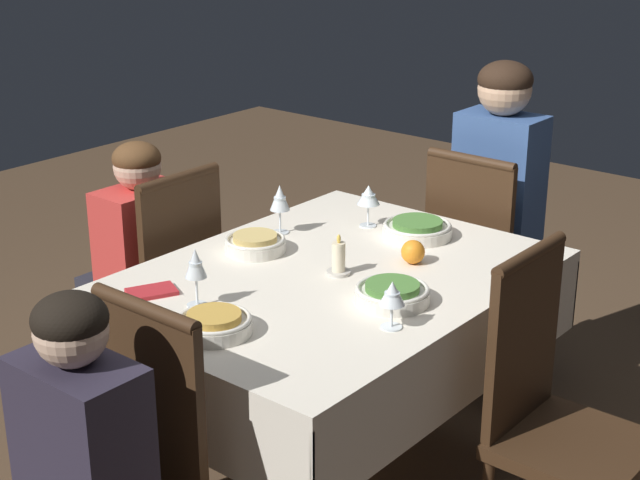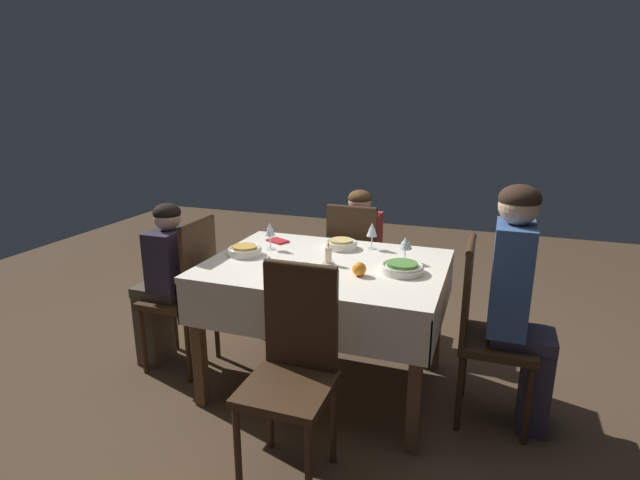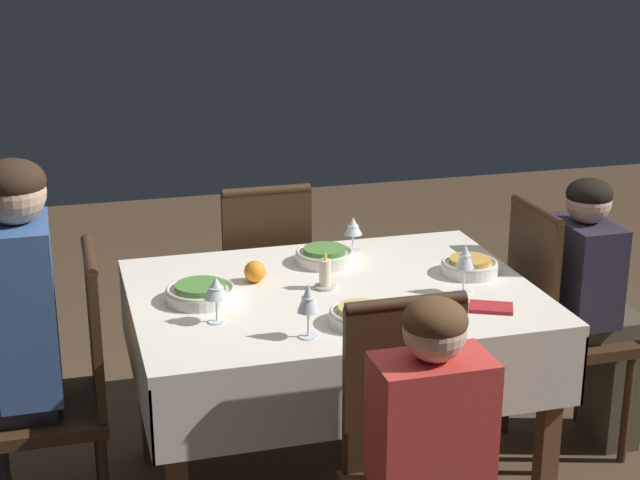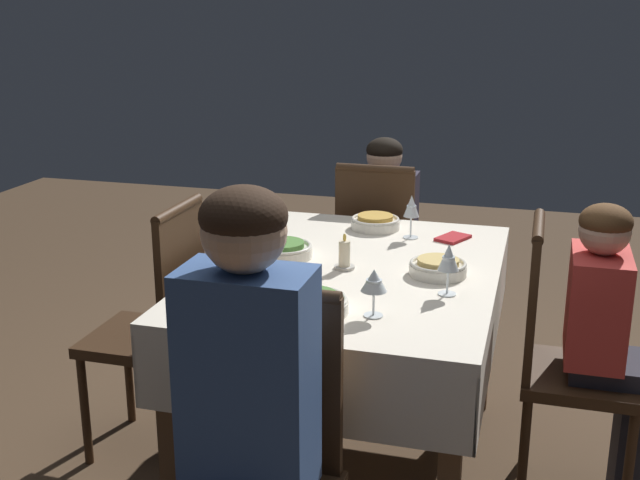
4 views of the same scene
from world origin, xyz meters
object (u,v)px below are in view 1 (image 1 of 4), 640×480
object	(u,v)px
person_child_red	(132,268)
bowl_west	(417,229)
napkin_red_folded	(152,292)
wine_glass_east	(196,265)
bowl_east	(214,323)
chair_north	(553,411)
dining_table	(328,304)
wine_glass_north	(392,295)
wine_glass_west	(368,196)
wine_glass_south	(280,199)
orange_fruit	(413,252)
chair_south	(164,291)
bowl_north	(392,293)
candle_centerpiece	(339,261)
bowl_south	(256,243)
person_adult_denim	(503,208)
chair_west	(480,265)

from	to	relation	value
person_child_red	bowl_west	distance (m)	1.02
napkin_red_folded	wine_glass_east	bearing A→B (deg)	98.50
bowl_east	chair_north	bearing A→B (deg)	130.55
dining_table	wine_glass_north	size ratio (longest dim) A/B	10.06
person_child_red	wine_glass_west	world-z (taller)	person_child_red
wine_glass_south	wine_glass_east	world-z (taller)	wine_glass_east
person_child_red	napkin_red_folded	size ratio (longest dim) A/B	6.57
bowl_west	wine_glass_south	bearing A→B (deg)	-55.09
orange_fruit	wine_glass_west	bearing A→B (deg)	-120.72
chair_south	chair_north	distance (m)	1.40
dining_table	wine_glass_north	distance (m)	0.44
person_child_red	orange_fruit	distance (m)	1.06
chair_south	bowl_east	bearing A→B (deg)	57.38
bowl_north	candle_centerpiece	size ratio (longest dim) A/B	1.68
chair_south	orange_fruit	distance (m)	0.92
bowl_west	napkin_red_folded	distance (m)	0.91
bowl_north	orange_fruit	size ratio (longest dim) A/B	2.85
wine_glass_east	wine_glass_north	size ratio (longest dim) A/B	1.29
bowl_west	bowl_east	distance (m)	0.92
wine_glass_east	candle_centerpiece	bearing A→B (deg)	159.82
candle_centerpiece	bowl_east	bearing A→B (deg)	0.23
bowl_south	napkin_red_folded	size ratio (longest dim) A/B	1.21
dining_table	bowl_west	size ratio (longest dim) A/B	5.83
wine_glass_east	candle_centerpiece	distance (m)	0.45
wine_glass_west	orange_fruit	size ratio (longest dim) A/B	1.97
person_child_red	wine_glass_west	xyz separation A→B (m)	(-0.44, 0.70, 0.30)
person_adult_denim	wine_glass_north	world-z (taller)	person_adult_denim
person_adult_denim	bowl_east	size ratio (longest dim) A/B	6.50
chair_north	orange_fruit	xyz separation A→B (m)	(-0.14, -0.56, 0.27)
wine_glass_west	bowl_north	bearing A→B (deg)	42.92
person_child_red	wine_glass_north	xyz separation A→B (m)	(0.15, 1.22, 0.29)
bowl_east	bowl_west	bearing A→B (deg)	-179.85
person_adult_denim	bowl_north	distance (m)	1.09
chair_north	bowl_north	bearing A→B (deg)	106.80
chair_north	candle_centerpiece	distance (m)	0.73
napkin_red_folded	chair_west	bearing A→B (deg)	166.74
dining_table	bowl_south	bearing A→B (deg)	-90.55
bowl_south	bowl_north	xyz separation A→B (m)	(0.05, 0.55, -0.00)
wine_glass_east	bowl_north	bearing A→B (deg)	131.99
person_adult_denim	wine_glass_west	distance (m)	0.65
bowl_south	wine_glass_east	size ratio (longest dim) A/B	1.14
candle_centerpiece	wine_glass_south	bearing A→B (deg)	-112.88
bowl_south	bowl_east	size ratio (longest dim) A/B	0.98
orange_fruit	chair_south	bearing A→B (deg)	-73.15
person_adult_denim	napkin_red_folded	size ratio (longest dim) A/B	7.99
person_adult_denim	candle_centerpiece	xyz separation A→B (m)	(0.99, 0.01, 0.10)
chair_west	bowl_south	distance (m)	0.95
bowl_south	wine_glass_north	distance (m)	0.67
bowl_west	wine_glass_north	xyz separation A→B (m)	(0.61, 0.33, 0.06)
chair_west	bowl_north	world-z (taller)	chair_west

